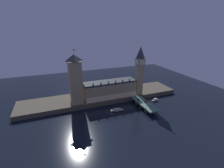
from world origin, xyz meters
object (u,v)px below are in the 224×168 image
Objects in this scene: clock_tower at (140,69)px; car_southbound_trail at (146,101)px; car_southbound_lead at (149,104)px; boat_downstream at (155,100)px; street_lamp_near at (147,106)px; car_northbound_lead at (138,100)px; boat_upstream at (117,110)px; pedestrian_near_rail at (145,107)px; street_lamp_mid at (149,99)px; pedestrian_mid_walk at (148,101)px; victoria_tower at (75,79)px.

car_southbound_trail is (-5.43, -28.27, -35.29)m from clock_tower.
car_southbound_lead is at bearing -98.62° from clock_tower.
car_southbound_trail is 0.37× the size of boat_downstream.
car_northbound_lead is at bearing 82.10° from street_lamp_near.
street_lamp_near is at bearing -32.42° from boat_upstream.
clock_tower is at bearing 70.86° from pedestrian_near_rail.
boat_upstream is (-44.63, -26.70, -40.93)m from clock_tower.
car_southbound_lead is 0.71× the size of street_lamp_mid.
street_lamp_near reaches higher than car_southbound_trail.
boat_upstream is (-42.27, 3.29, -5.80)m from pedestrian_mid_walk.
street_lamp_near is (-9.61, -17.21, 3.81)m from car_southbound_trail.
pedestrian_near_rail is at bearing -135.16° from pedestrian_mid_walk.
car_southbound_trail reaches higher than boat_downstream.
car_southbound_lead reaches higher than boat_downstream.
clock_tower reaches higher than pedestrian_mid_walk.
car_northbound_lead is 16.56m from car_southbound_lead.
victoria_tower reaches higher than street_lamp_mid.
street_lamp_mid is at bearing -63.00° from pedestrian_mid_walk.
clock_tower is at bearing 79.12° from car_southbound_trail.
victoria_tower reaches higher than boat_downstream.
car_northbound_lead is 27.78m from boat_downstream.
pedestrian_mid_walk is (9.21, -9.51, 0.18)m from car_northbound_lead.
car_southbound_lead is at bearing -90.00° from car_southbound_trail.
clock_tower is 15.10× the size of car_southbound_lead.
car_southbound_lead is (-5.43, -35.85, -35.34)m from clock_tower.
street_lamp_near is (-15.04, -45.49, -31.48)m from clock_tower.
car_southbound_lead reaches higher than boat_upstream.
car_northbound_lead is 0.22× the size of boat_upstream.
car_southbound_trail is at bearing -2.30° from boat_upstream.
boat_downstream is (21.07, 8.45, -5.54)m from car_southbound_trail.
car_southbound_trail is 16.70m from pedestrian_near_rail.
pedestrian_near_rail is 4.92m from street_lamp_near.
street_lamp_near is at bearing -131.63° from street_lamp_mid.
pedestrian_near_rail is at bearing -143.54° from boat_downstream.
street_lamp_mid is (0.40, -0.79, 3.10)m from pedestrian_mid_walk.
boat_downstream is at bearing 29.44° from pedestrian_mid_walk.
clock_tower is 10.76× the size of street_lamp_mid.
pedestrian_near_rail is 17.32m from pedestrian_mid_walk.
pedestrian_near_rail reaches higher than car_northbound_lead.
boat_upstream is (-39.20, 1.58, -5.64)m from car_southbound_trail.
pedestrian_near_rail reaches higher than boat_downstream.
street_lamp_mid is 43.78m from boat_upstream.
boat_downstream is (27.21, 0.65, -5.54)m from car_northbound_lead.
pedestrian_mid_walk is 20.36m from street_lamp_near.
street_lamp_near is 0.41× the size of boat_upstream.
street_lamp_mid is 0.56× the size of boat_downstream.
victoria_tower reaches higher than pedestrian_near_rail.
car_northbound_lead is 0.85× the size of car_southbound_lead.
street_lamp_near reaches higher than boat_upstream.
boat_downstream is (60.27, 6.87, 0.09)m from boat_upstream.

